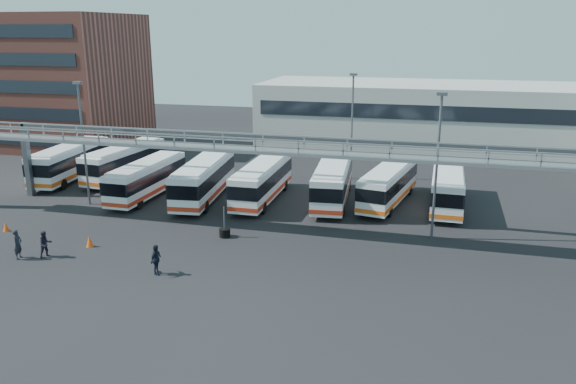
% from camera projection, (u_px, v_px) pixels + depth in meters
% --- Properties ---
extents(ground, '(140.00, 140.00, 0.00)m').
position_uv_depth(ground, '(237.00, 259.00, 35.98)').
color(ground, black).
rests_on(ground, ground).
extents(gantry, '(51.40, 5.15, 7.10)m').
position_uv_depth(gantry, '(263.00, 156.00, 39.90)').
color(gantry, gray).
rests_on(gantry, ground).
extents(apartment_building, '(18.00, 15.00, 16.00)m').
position_uv_depth(apartment_building, '(59.00, 81.00, 69.86)').
color(apartment_building, brown).
rests_on(apartment_building, ground).
extents(warehouse, '(42.00, 14.00, 8.00)m').
position_uv_depth(warehouse, '(437.00, 118.00, 67.27)').
color(warehouse, '#9E9E99').
rests_on(warehouse, ground).
extents(light_pole_left, '(0.70, 0.35, 10.21)m').
position_uv_depth(light_pole_left, '(83.00, 137.00, 45.69)').
color(light_pole_left, '#4C4F54').
rests_on(light_pole_left, ground).
extents(light_pole_mid, '(0.70, 0.35, 10.21)m').
position_uv_depth(light_pole_mid, '(437.00, 159.00, 37.98)').
color(light_pole_mid, '#4C4F54').
rests_on(light_pole_mid, ground).
extents(light_pole_back, '(0.70, 0.35, 10.21)m').
position_uv_depth(light_pole_back, '(352.00, 121.00, 53.86)').
color(light_pole_back, '#4C4F54').
rests_on(light_pole_back, ground).
extents(bus_0, '(3.56, 11.38, 3.40)m').
position_uv_depth(bus_0, '(70.00, 161.00, 54.59)').
color(bus_0, silver).
rests_on(bus_0, ground).
extents(bus_1, '(3.44, 11.01, 3.29)m').
position_uv_depth(bus_1, '(125.00, 161.00, 54.84)').
color(bus_1, silver).
rests_on(bus_1, ground).
extents(bus_2, '(2.62, 10.45, 3.16)m').
position_uv_depth(bus_2, '(147.00, 178.00, 48.85)').
color(bus_2, silver).
rests_on(bus_2, ground).
extents(bus_3, '(3.76, 11.46, 3.42)m').
position_uv_depth(bus_3, '(204.00, 178.00, 48.06)').
color(bus_3, silver).
rests_on(bus_3, ground).
extents(bus_4, '(2.58, 10.83, 3.29)m').
position_uv_depth(bus_4, '(262.00, 180.00, 47.81)').
color(bus_4, silver).
rests_on(bus_4, ground).
extents(bus_5, '(3.51, 11.32, 3.39)m').
position_uv_depth(bus_5, '(333.00, 181.00, 47.34)').
color(bus_5, silver).
rests_on(bus_5, ground).
extents(bus_6, '(4.29, 10.72, 3.17)m').
position_uv_depth(bus_6, '(388.00, 184.00, 46.93)').
color(bus_6, silver).
rests_on(bus_6, ground).
extents(bus_7, '(2.63, 10.66, 3.23)m').
position_uv_depth(bus_7, '(447.00, 186.00, 46.06)').
color(bus_7, silver).
rests_on(bus_7, ground).
extents(pedestrian_a, '(0.61, 0.80, 1.97)m').
position_uv_depth(pedestrian_a, '(18.00, 244.00, 35.80)').
color(pedestrian_a, black).
rests_on(pedestrian_a, ground).
extents(pedestrian_b, '(1.03, 1.08, 1.76)m').
position_uv_depth(pedestrian_b, '(45.00, 244.00, 36.08)').
color(pedestrian_b, '#241E2A').
rests_on(pedestrian_b, ground).
extents(pedestrian_d, '(0.46, 1.11, 1.88)m').
position_uv_depth(pedestrian_d, '(156.00, 260.00, 33.50)').
color(pedestrian_d, black).
rests_on(pedestrian_d, ground).
extents(cone_left, '(0.47, 0.47, 0.68)m').
position_uv_depth(cone_left, '(6.00, 227.00, 40.87)').
color(cone_left, '#F54E0D').
rests_on(cone_left, ground).
extents(cone_right, '(0.54, 0.54, 0.78)m').
position_uv_depth(cone_right, '(90.00, 241.00, 37.93)').
color(cone_right, '#F54E0D').
rests_on(cone_right, ground).
extents(tire_stack, '(0.79, 0.79, 2.24)m').
position_uv_depth(tire_stack, '(225.00, 232.00, 39.73)').
color(tire_stack, black).
rests_on(tire_stack, ground).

